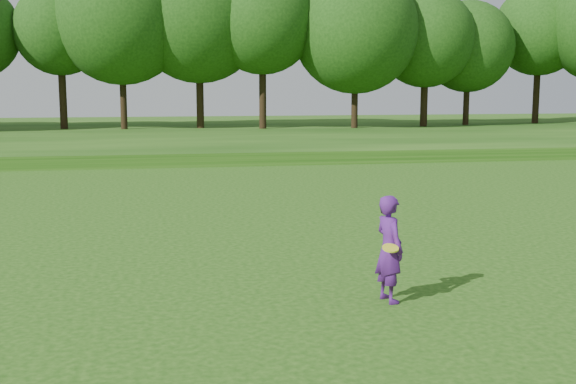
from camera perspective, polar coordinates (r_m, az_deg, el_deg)
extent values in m
plane|color=#1A460D|center=(13.21, -7.72, -7.49)|extent=(140.00, 140.00, 0.00)
cube|color=#1A460D|center=(46.82, -9.63, 4.33)|extent=(130.00, 30.00, 0.60)
cube|color=gray|center=(32.90, -9.31, 2.12)|extent=(130.00, 1.60, 0.04)
imported|color=#521B79|center=(12.20, 8.01, -4.46)|extent=(0.57, 0.74, 1.81)
cylinder|color=yellow|center=(11.88, 8.10, -4.41)|extent=(0.27, 0.27, 0.11)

